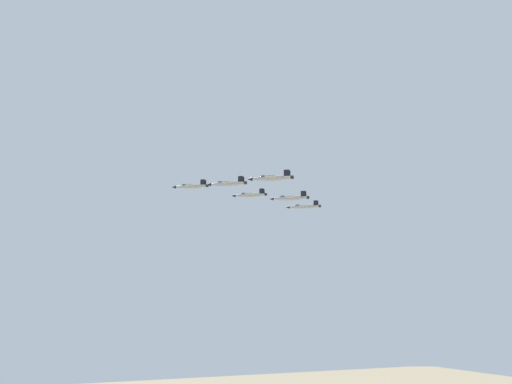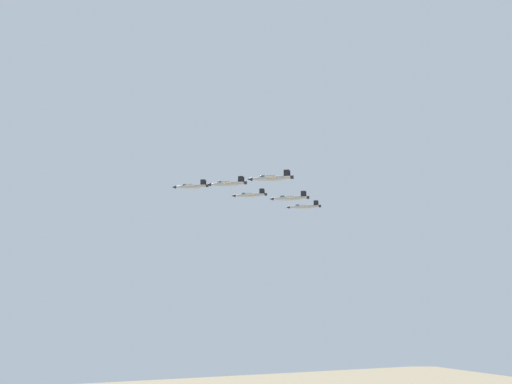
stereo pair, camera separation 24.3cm
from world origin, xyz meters
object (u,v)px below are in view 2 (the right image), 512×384
Objects in this scene: jet_left_outer at (271,178)px; jet_slot_rear at (290,198)px; jet_left_wingman at (227,183)px; jet_lead at (191,186)px; jet_right_outer at (304,206)px; jet_right_wingman at (250,195)px.

jet_slot_rear is at bearing -90.01° from jet_left_outer.
jet_left_wingman is 0.97× the size of jet_left_outer.
jet_slot_rear is at bearing 179.65° from jet_lead.
jet_left_wingman is (-4.58, 23.36, -2.60)m from jet_lead.
jet_left_outer is at bearing 139.28° from jet_lead.
jet_slot_rear is (-23.80, -0.75, -3.07)m from jet_left_wingman.
jet_right_outer is (-38.44, -48.24, 0.31)m from jet_left_outer.
jet_lead is at bearing -39.52° from jet_left_wingman.
jet_lead reaches higher than jet_slot_rear.
jet_left_outer is 1.02× the size of jet_right_outer.
jet_lead reaches higher than jet_left_wingman.
jet_left_wingman is at bearing 39.66° from jet_slot_rear.
jet_left_outer is (-4.58, 23.36, -1.90)m from jet_left_wingman.
jet_right_wingman reaches higher than jet_left_wingman.
jet_lead is 47.83m from jet_left_outer.
jet_right_wingman is 24.19m from jet_slot_rear.
jet_right_outer reaches higher than jet_slot_rear.
jet_left_wingman is 23.88m from jet_left_outer.
jet_right_wingman is 23.97m from jet_right_outer.
jet_right_wingman reaches higher than jet_slot_rear.
jet_lead is 0.99× the size of jet_right_outer.
jet_lead reaches higher than jet_right_wingman.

